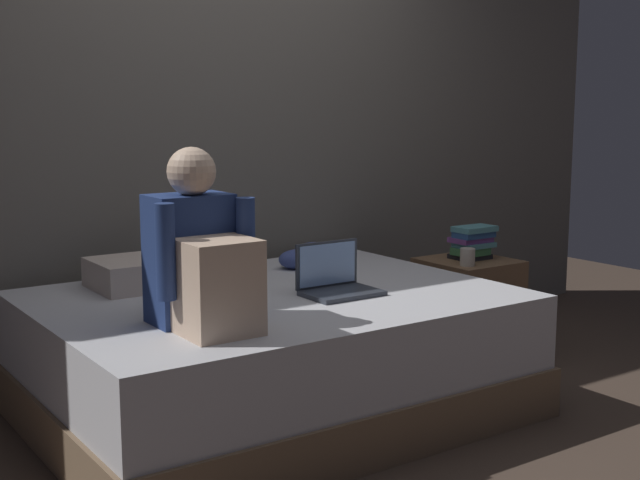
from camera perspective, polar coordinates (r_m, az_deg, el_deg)
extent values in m
plane|color=#47382D|center=(3.69, 2.06, -12.23)|extent=(8.00, 8.00, 0.00)
cube|color=slate|center=(4.46, -7.22, 9.13)|extent=(5.60, 0.10, 2.70)
cube|color=#7A6047|center=(3.78, -3.17, -9.98)|extent=(2.00, 1.50, 0.21)
cube|color=silver|center=(3.70, -3.20, -6.05)|extent=(1.96, 1.46, 0.32)
cube|color=brown|center=(4.61, 9.92, -4.56)|extent=(0.44, 0.44, 0.53)
sphere|color=gray|center=(4.43, 11.96, -3.61)|extent=(0.04, 0.04, 0.04)
cube|color=navy|center=(3.18, -8.76, -1.23)|extent=(0.30, 0.20, 0.48)
sphere|color=beige|center=(3.11, -8.67, 4.58)|extent=(0.18, 0.18, 0.18)
cube|color=beige|center=(3.00, -6.89, -3.17)|extent=(0.26, 0.24, 0.34)
cylinder|color=navy|center=(2.98, -10.38, -0.80)|extent=(0.07, 0.07, 0.34)
cylinder|color=navy|center=(3.12, -5.02, -0.24)|extent=(0.07, 0.07, 0.34)
cube|color=#333842|center=(3.61, 1.50, -3.61)|extent=(0.32, 0.22, 0.02)
cube|color=#333842|center=(3.68, 0.46, -1.62)|extent=(0.32, 0.01, 0.20)
cube|color=#8CB2EA|center=(3.68, 0.53, -1.64)|extent=(0.29, 0.00, 0.18)
cube|color=beige|center=(3.89, -11.03, -2.05)|extent=(0.56, 0.36, 0.13)
cube|color=black|center=(4.58, 10.07, -1.09)|extent=(0.18, 0.16, 0.03)
cube|color=#387042|center=(4.55, 10.11, -0.75)|extent=(0.18, 0.13, 0.04)
cube|color=teal|center=(4.56, 10.35, -0.32)|extent=(0.20, 0.14, 0.03)
cube|color=#703D84|center=(4.56, 10.12, 0.03)|extent=(0.21, 0.14, 0.03)
cube|color=#284C84|center=(4.55, 10.34, 0.37)|extent=(0.21, 0.12, 0.03)
cube|color=teal|center=(4.54, 10.39, 0.75)|extent=(0.22, 0.14, 0.03)
cylinder|color=#BCB2A3|center=(4.37, 9.92, -1.14)|extent=(0.08, 0.08, 0.09)
ellipsoid|color=#3D4C8E|center=(4.24, -0.44, -0.99)|extent=(0.23, 0.19, 0.12)
ellipsoid|color=#4C6B56|center=(4.22, -1.53, -1.27)|extent=(0.17, 0.14, 0.09)
ellipsoid|color=#3D4C8E|center=(4.20, -1.68, -1.30)|extent=(0.17, 0.15, 0.09)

